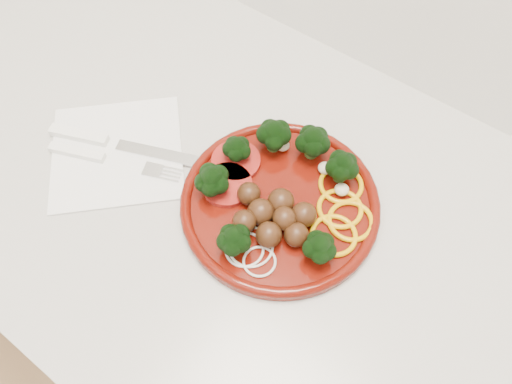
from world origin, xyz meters
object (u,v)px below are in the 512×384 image
Objects in this scene: knife at (103,141)px; fork at (92,156)px; napkin at (117,152)px; plate at (279,198)px.

knife reaches higher than fork.
plate is at bearing 15.99° from napkin.
plate is 1.45× the size of napkin.
fork is (-0.24, -0.09, -0.01)m from plate.
knife is at bearing 83.00° from fork.
fork is (0.01, -0.03, -0.00)m from knife.
knife is 0.03m from fork.
plate reaches higher than napkin.
fork is at bearing -159.48° from plate.
knife is (-0.03, 0.00, 0.01)m from napkin.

